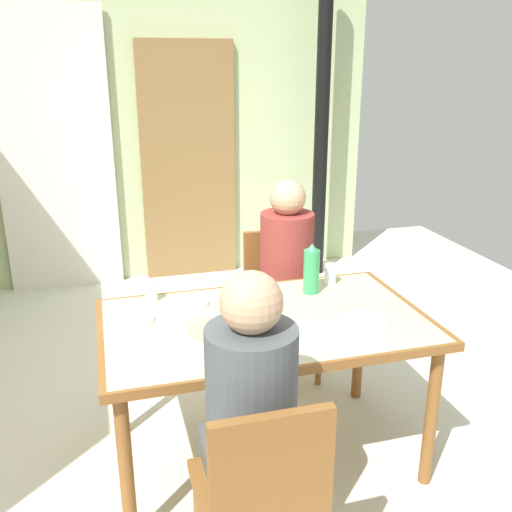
% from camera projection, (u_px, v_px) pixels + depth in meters
% --- Properties ---
extents(ground_plane, '(6.56, 6.56, 0.00)m').
position_uv_depth(ground_plane, '(188.00, 447.00, 2.83)').
color(ground_plane, silver).
extents(wall_back, '(4.06, 0.10, 2.68)m').
position_uv_depth(wall_back, '(133.00, 123.00, 4.70)').
color(wall_back, '#B9C994').
rests_on(wall_back, ground_plane).
extents(door_wooden, '(0.80, 0.05, 2.00)m').
position_uv_depth(door_wooden, '(189.00, 163.00, 4.84)').
color(door_wooden, olive).
rests_on(door_wooden, ground_plane).
extents(stove_pipe_column, '(0.12, 0.12, 2.68)m').
position_uv_depth(stove_pipe_column, '(322.00, 122.00, 4.77)').
color(stove_pipe_column, black).
rests_on(stove_pipe_column, ground_plane).
extents(curtain_panel, '(0.90, 0.03, 2.25)m').
position_uv_depth(curtain_panel, '(55.00, 154.00, 4.51)').
color(curtain_panel, white).
rests_on(curtain_panel, ground_plane).
extents(dining_table, '(1.45, 0.87, 0.73)m').
position_uv_depth(dining_table, '(265.00, 334.00, 2.55)').
color(dining_table, brown).
rests_on(dining_table, ground_plane).
extents(chair_near_diner, '(0.40, 0.40, 0.87)m').
position_uv_depth(chair_near_diner, '(262.00, 495.00, 1.82)').
color(chair_near_diner, brown).
rests_on(chair_near_diner, ground_plane).
extents(chair_far_diner, '(0.40, 0.40, 0.87)m').
position_uv_depth(chair_far_diner, '(279.00, 294.00, 3.40)').
color(chair_far_diner, brown).
rests_on(chair_far_diner, ground_plane).
extents(person_near_diner, '(0.30, 0.37, 0.77)m').
position_uv_depth(person_near_diner, '(250.00, 396.00, 1.86)').
color(person_near_diner, '#4F5250').
rests_on(person_near_diner, ground_plane).
extents(person_far_diner, '(0.30, 0.37, 0.77)m').
position_uv_depth(person_far_diner, '(287.00, 257.00, 3.19)').
color(person_far_diner, brown).
rests_on(person_far_diner, ground_plane).
extents(water_bottle_green_near, '(0.08, 0.08, 0.26)m').
position_uv_depth(water_bottle_green_near, '(311.00, 270.00, 2.79)').
color(water_bottle_green_near, '#329A59').
rests_on(water_bottle_green_near, dining_table).
extents(serving_bowl_center, '(0.17, 0.17, 0.05)m').
position_uv_depth(serving_bowl_center, '(273.00, 342.00, 2.26)').
color(serving_bowl_center, '#E8E6C6').
rests_on(serving_bowl_center, dining_table).
extents(dinner_plate_near_left, '(0.22, 0.22, 0.01)m').
position_uv_depth(dinner_plate_near_left, '(129.00, 320.00, 2.51)').
color(dinner_plate_near_left, white).
rests_on(dinner_plate_near_left, dining_table).
extents(dinner_plate_near_right, '(0.21, 0.21, 0.01)m').
position_uv_depth(dinner_plate_near_right, '(186.00, 304.00, 2.68)').
color(dinner_plate_near_right, white).
rests_on(dinner_plate_near_right, dining_table).
extents(dinner_plate_far_center, '(0.21, 0.21, 0.01)m').
position_uv_depth(dinner_plate_far_center, '(262.00, 305.00, 2.66)').
color(dinner_plate_far_center, white).
rests_on(dinner_plate_far_center, dining_table).
extents(dinner_plate_far_side, '(0.22, 0.22, 0.01)m').
position_uv_depth(dinner_plate_far_side, '(366.00, 322.00, 2.49)').
color(dinner_plate_far_side, white).
rests_on(dinner_plate_far_side, dining_table).
extents(drinking_glass_by_near_diner, '(0.06, 0.06, 0.10)m').
position_uv_depth(drinking_glass_by_near_diner, '(330.00, 274.00, 2.92)').
color(drinking_glass_by_near_diner, silver).
rests_on(drinking_glass_by_near_diner, dining_table).
extents(drinking_glass_by_far_diner, '(0.06, 0.06, 0.09)m').
position_uv_depth(drinking_glass_by_far_diner, '(151.00, 292.00, 2.72)').
color(drinking_glass_by_far_diner, silver).
rests_on(drinking_glass_by_far_diner, dining_table).
extents(bread_plate_sliced, '(0.19, 0.19, 0.02)m').
position_uv_depth(bread_plate_sliced, '(210.00, 329.00, 2.41)').
color(bread_plate_sliced, '#DBB77A').
rests_on(bread_plate_sliced, dining_table).
extents(cutlery_knife_near, '(0.13, 0.11, 0.00)m').
position_uv_depth(cutlery_knife_near, '(319.00, 307.00, 2.65)').
color(cutlery_knife_near, silver).
rests_on(cutlery_knife_near, dining_table).
extents(cutlery_fork_near, '(0.15, 0.04, 0.00)m').
position_uv_depth(cutlery_fork_near, '(168.00, 365.00, 2.14)').
color(cutlery_fork_near, silver).
rests_on(cutlery_fork_near, dining_table).
extents(cutlery_knife_far, '(0.10, 0.13, 0.00)m').
position_uv_depth(cutlery_knife_far, '(372.00, 288.00, 2.87)').
color(cutlery_knife_far, silver).
rests_on(cutlery_knife_far, dining_table).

